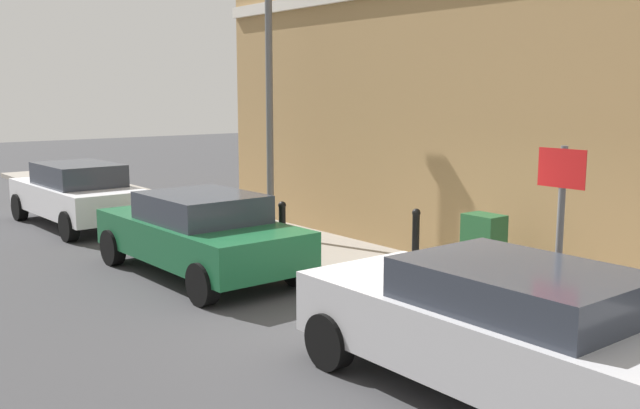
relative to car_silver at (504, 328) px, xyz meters
name	(u,v)px	position (x,y,z in m)	size (l,w,h in m)	color
ground	(380,336)	(0.35, 2.14, -0.75)	(80.00, 80.00, 0.00)	#38383A
sidewalk	(253,236)	(2.34, 8.14, -0.68)	(2.41, 30.00, 0.15)	gray
corner_building	(498,53)	(6.66, 5.38, 3.09)	(6.32, 10.49, 7.68)	#9E7A4C
car_silver	(504,328)	(0.00, 0.00, 0.00)	(1.85, 4.44, 1.42)	#B7B7BC
car_green	(200,232)	(0.06, 6.23, -0.02)	(1.99, 4.29, 1.39)	#195933
car_white	(77,193)	(-0.01, 11.88, 0.01)	(1.90, 4.35, 1.46)	silver
utility_cabinet	(483,256)	(2.54, 2.31, -0.07)	(0.46, 0.61, 1.15)	#1E4C28
bollard_near_cabinet	(416,238)	(2.64, 3.76, -0.05)	(0.14, 0.14, 1.04)	black
bollard_far_kerb	(282,229)	(1.39, 5.73, -0.05)	(0.14, 0.14, 1.04)	black
street_sign	(560,215)	(1.48, 0.40, 0.91)	(0.08, 0.60, 2.30)	#59595B
lamppost	(269,79)	(2.41, 7.59, 2.55)	(0.20, 0.44, 5.72)	#59595B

